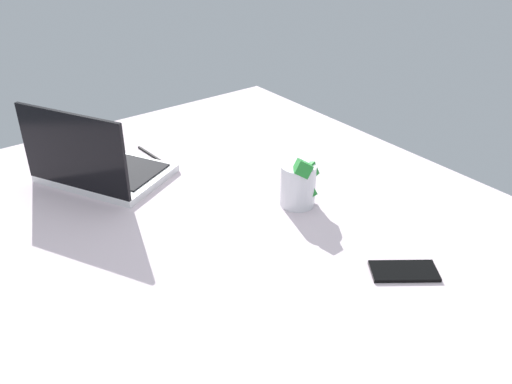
% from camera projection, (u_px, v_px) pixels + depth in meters
% --- Properties ---
extents(bed_mattress, '(1.80, 1.40, 0.18)m').
position_uv_depth(bed_mattress, '(250.00, 284.00, 1.25)').
color(bed_mattress, silver).
rests_on(bed_mattress, ground).
extents(laptop, '(0.40, 0.36, 0.23)m').
position_uv_depth(laptop, '(98.00, 167.00, 1.48)').
color(laptop, silver).
rests_on(laptop, bed_mattress).
extents(snack_cup, '(0.10, 0.10, 0.14)m').
position_uv_depth(snack_cup, '(299.00, 184.00, 1.36)').
color(snack_cup, silver).
rests_on(snack_cup, bed_mattress).
extents(cell_phone, '(0.14, 0.15, 0.01)m').
position_uv_depth(cell_phone, '(404.00, 271.00, 1.15)').
color(cell_phone, black).
rests_on(cell_phone, bed_mattress).
extents(charger_cable, '(0.17, 0.02, 0.01)m').
position_uv_depth(charger_cable, '(153.00, 156.00, 1.63)').
color(charger_cable, black).
rests_on(charger_cable, bed_mattress).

